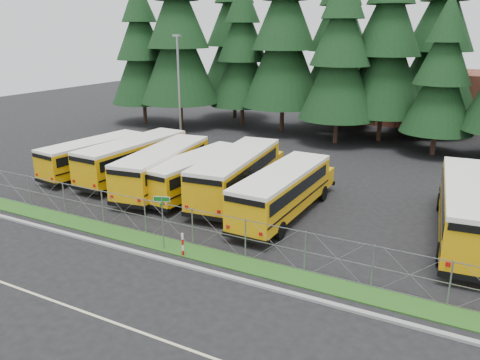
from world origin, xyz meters
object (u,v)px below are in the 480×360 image
object	(u,v)px
bus_0	(98,156)
light_standard	(179,90)
bus_3	(200,174)
street_sign	(162,211)
bus_4	(239,175)
bus_5	(285,193)
bus_east	(470,211)
striped_bollard	(183,245)
bus_2	(166,168)
bus_1	(137,159)

from	to	relation	value
bus_0	light_standard	bearing A→B (deg)	85.05
bus_3	street_sign	world-z (taller)	street_sign
bus_0	bus_3	bearing A→B (deg)	4.65
bus_4	bus_0	bearing A→B (deg)	175.28
bus_5	bus_east	size ratio (longest dim) A/B	0.89
street_sign	light_standard	bearing A→B (deg)	121.90
bus_4	striped_bollard	world-z (taller)	bus_4
bus_3	striped_bollard	bearing A→B (deg)	-58.36
bus_2	striped_bollard	bearing A→B (deg)	-57.38
bus_1	bus_5	xyz separation A→B (m)	(12.48, -1.89, -0.03)
bus_4	light_standard	xyz separation A→B (m)	(-10.24, 8.35, 3.99)
bus_2	striped_bollard	distance (m)	10.49
striped_bollard	light_standard	world-z (taller)	light_standard
bus_2	striped_bollard	size ratio (longest dim) A/B	9.19
bus_4	street_sign	bearing A→B (deg)	-93.65
bus_3	striped_bollard	size ratio (longest dim) A/B	8.49
bus_3	striped_bollard	world-z (taller)	bus_3
bus_east	light_standard	world-z (taller)	light_standard
bus_east	striped_bollard	world-z (taller)	bus_east
bus_4	bus_5	world-z (taller)	bus_4
bus_1	bus_east	xyz separation A→B (m)	(22.19, -0.58, 0.14)
bus_2	bus_4	bearing A→B (deg)	1.14
bus_3	bus_east	distance (m)	16.25
bus_0	bus_2	distance (m)	6.85
bus_2	bus_3	xyz separation A→B (m)	(2.56, 0.25, -0.11)
bus_1	bus_east	distance (m)	22.20
bus_east	bus_0	bearing A→B (deg)	174.39
striped_bollard	bus_5	bearing A→B (deg)	71.84
bus_3	light_standard	size ratio (longest dim) A/B	1.00
light_standard	striped_bollard	bearing A→B (deg)	-55.42
bus_0	bus_3	size ratio (longest dim) A/B	0.98
bus_0	bus_1	distance (m)	3.47
bus_1	striped_bollard	size ratio (longest dim) A/B	9.24
bus_east	street_sign	distance (m)	15.69
bus_2	bus_5	size ratio (longest dim) A/B	1.01
bus_0	bus_east	xyz separation A→B (m)	(25.63, -0.12, 0.28)
bus_4	bus_5	distance (m)	4.24
bus_5	bus_1	bearing A→B (deg)	172.72
bus_1	bus_4	distance (m)	8.57
bus_4	street_sign	size ratio (longest dim) A/B	4.11
bus_0	bus_5	world-z (taller)	bus_5
bus_0	striped_bollard	xyz separation A→B (m)	(13.57, -8.57, -0.72)
bus_3	light_standard	world-z (taller)	light_standard
bus_0	light_standard	distance (m)	9.69
striped_bollard	bus_4	bearing A→B (deg)	100.12
bus_5	light_standard	size ratio (longest dim) A/B	1.07
striped_bollard	light_standard	size ratio (longest dim) A/B	0.12
bus_3	street_sign	distance (m)	8.61
bus_0	bus_2	world-z (taller)	bus_2
bus_4	bus_5	size ratio (longest dim) A/B	1.06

